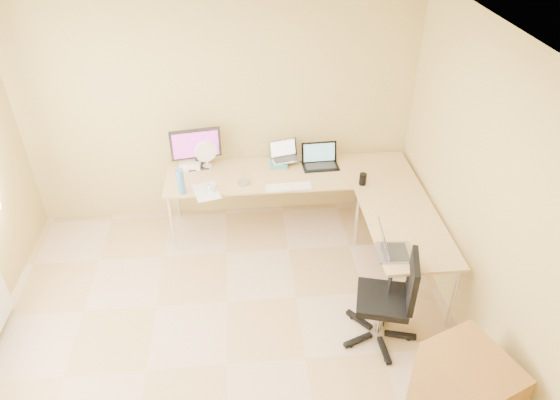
{
  "coord_description": "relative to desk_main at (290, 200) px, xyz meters",
  "views": [
    {
      "loc": [
        0.21,
        -2.74,
        3.58
      ],
      "look_at": [
        0.55,
        1.1,
        0.9
      ],
      "focal_mm": 32.41,
      "sensor_mm": 36.0,
      "label": 1
    }
  ],
  "objects": [
    {
      "name": "floor",
      "position": [
        -0.72,
        -1.85,
        -0.36
      ],
      "size": [
        4.5,
        4.5,
        0.0
      ],
      "primitive_type": "plane",
      "color": "tan",
      "rests_on": "ground"
    },
    {
      "name": "ceiling",
      "position": [
        -0.72,
        -1.85,
        2.24
      ],
      "size": [
        4.5,
        4.5,
        0.0
      ],
      "primitive_type": "plane",
      "rotation": [
        3.14,
        0.0,
        0.0
      ],
      "color": "white",
      "rests_on": "ground"
    },
    {
      "name": "wall_back",
      "position": [
        -0.72,
        0.4,
        0.93
      ],
      "size": [
        4.5,
        0.0,
        4.5
      ],
      "primitive_type": "plane",
      "rotation": [
        1.57,
        0.0,
        0.0
      ],
      "color": "tan",
      "rests_on": "ground"
    },
    {
      "name": "wall_right",
      "position": [
        1.38,
        -1.85,
        0.93
      ],
      "size": [
        0.0,
        4.5,
        4.5
      ],
      "primitive_type": "plane",
      "rotation": [
        1.57,
        0.0,
        -1.57
      ],
      "color": "tan",
      "rests_on": "ground"
    },
    {
      "name": "desk_main",
      "position": [
        0.0,
        0.0,
        0.0
      ],
      "size": [
        2.65,
        0.7,
        0.73
      ],
      "primitive_type": "cube",
      "color": "tan",
      "rests_on": "ground"
    },
    {
      "name": "desk_return",
      "position": [
        0.98,
        -1.0,
        0.0
      ],
      "size": [
        0.7,
        1.3,
        0.73
      ],
      "primitive_type": "cube",
      "color": "tan",
      "rests_on": "ground"
    },
    {
      "name": "monitor",
      "position": [
        -0.99,
        0.2,
        0.59
      ],
      "size": [
        0.55,
        0.25,
        0.46
      ],
      "primitive_type": "cube",
      "rotation": [
        0.0,
        0.0,
        0.16
      ],
      "color": "black",
      "rests_on": "desk_main"
    },
    {
      "name": "book_stack",
      "position": [
        -0.1,
        0.2,
        0.39
      ],
      "size": [
        0.21,
        0.27,
        0.04
      ],
      "primitive_type": "cube",
      "rotation": [
        0.0,
        0.0,
        -0.09
      ],
      "color": "teal",
      "rests_on": "desk_main"
    },
    {
      "name": "laptop_center",
      "position": [
        -0.03,
        0.2,
        0.51
      ],
      "size": [
        0.36,
        0.31,
        0.2
      ],
      "primitive_type": "cube",
      "rotation": [
        0.0,
        0.0,
        0.24
      ],
      "color": "#A8A8A8",
      "rests_on": "desk_main"
    },
    {
      "name": "laptop_black",
      "position": [
        0.34,
        0.1,
        0.49
      ],
      "size": [
        0.4,
        0.3,
        0.24
      ],
      "primitive_type": "cube",
      "rotation": [
        0.0,
        0.0,
        0.04
      ],
      "color": "black",
      "rests_on": "desk_main"
    },
    {
      "name": "keyboard",
      "position": [
        -0.05,
        -0.3,
        0.38
      ],
      "size": [
        0.46,
        0.15,
        0.02
      ],
      "primitive_type": "cube",
      "rotation": [
        0.0,
        0.0,
        0.04
      ],
      "color": "white",
      "rests_on": "desk_main"
    },
    {
      "name": "mouse",
      "position": [
        -0.07,
        -0.3,
        0.38
      ],
      "size": [
        0.11,
        0.08,
        0.04
      ],
      "primitive_type": "ellipsoid",
      "rotation": [
        0.0,
        0.0,
        -0.14
      ],
      "color": "silver",
      "rests_on": "desk_main"
    },
    {
      "name": "mug",
      "position": [
        -0.83,
        -0.3,
        0.41
      ],
      "size": [
        0.1,
        0.1,
        0.09
      ],
      "primitive_type": "imported",
      "rotation": [
        0.0,
        0.0,
        -0.1
      ],
      "color": "white",
      "rests_on": "desk_main"
    },
    {
      "name": "cd_stack",
      "position": [
        -0.51,
        -0.19,
        0.38
      ],
      "size": [
        0.15,
        0.15,
        0.03
      ],
      "primitive_type": "cylinder",
      "rotation": [
        0.0,
        0.0,
        -0.28
      ],
      "color": "#B4B9D5",
      "rests_on": "desk_main"
    },
    {
      "name": "water_bottle",
      "position": [
        -1.13,
        -0.3,
        0.5
      ],
      "size": [
        0.09,
        0.09,
        0.27
      ],
      "primitive_type": "cylinder",
      "rotation": [
        0.0,
        0.0,
        -0.2
      ],
      "color": "teal",
      "rests_on": "desk_main"
    },
    {
      "name": "papers",
      "position": [
        -0.88,
        -0.3,
        0.37
      ],
      "size": [
        0.31,
        0.39,
        0.01
      ],
      "primitive_type": "cube",
      "rotation": [
        0.0,
        0.0,
        0.25
      ],
      "color": "silver",
      "rests_on": "desk_main"
    },
    {
      "name": "white_box",
      "position": [
        -1.07,
        0.2,
        0.41
      ],
      "size": [
        0.23,
        0.17,
        0.08
      ],
      "primitive_type": "cube",
      "rotation": [
        0.0,
        0.0,
        -0.04
      ],
      "color": "white",
      "rests_on": "desk_main"
    },
    {
      "name": "desk_fan",
      "position": [
        -0.89,
        0.2,
        0.51
      ],
      "size": [
        0.29,
        0.29,
        0.3
      ],
      "primitive_type": "cylinder",
      "rotation": [
        0.0,
        0.0,
        0.3
      ],
      "color": "white",
      "rests_on": "desk_main"
    },
    {
      "name": "black_cup",
      "position": [
        0.72,
        -0.3,
        0.43
      ],
      "size": [
        0.09,
        0.09,
        0.13
      ],
      "primitive_type": "cylinder",
      "rotation": [
        0.0,
        0.0,
        -0.25
      ],
      "color": "black",
      "rests_on": "desk_main"
    },
    {
      "name": "laptop_return",
      "position": [
        0.76,
        -1.39,
        0.48
      ],
      "size": [
        0.38,
        0.31,
        0.24
      ],
      "primitive_type": "cube",
      "rotation": [
        0.0,
        0.0,
        1.5
      ],
      "color": "#9F9EB9",
      "rests_on": "desk_return"
    },
    {
      "name": "office_chair",
      "position": [
        0.62,
        -1.65,
        0.14
      ],
      "size": [
        0.68,
        0.68,
        0.93
      ],
      "primitive_type": "cube",
      "rotation": [
        0.0,
        0.0,
        -0.26
      ],
      "color": "black",
      "rests_on": "ground"
    },
    {
      "name": "cabinet",
      "position": [
        0.98,
        -2.56,
        -0.01
      ],
      "size": [
        0.66,
        0.72,
        0.82
      ],
      "primitive_type": "cube",
      "rotation": [
        0.0,
        0.0,
        0.38
      ],
      "color": "brown",
      "rests_on": "ground"
    }
  ]
}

